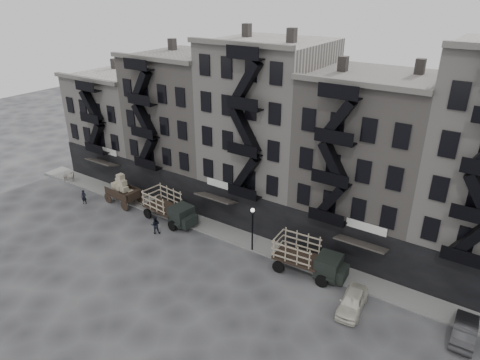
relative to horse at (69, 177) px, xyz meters
The scene contains 15 objects.
ground 22.89m from the horse, ahead, with size 140.00×140.00×0.00m, color #38383A.
sidewalk 22.77m from the horse, ahead, with size 55.00×2.50×0.15m, color slate.
building_west 9.33m from the horse, 69.31° to the left, with size 10.00×11.35×13.20m.
building_midwest 16.11m from the horse, 29.58° to the left, with size 10.00×11.35×16.20m.
building_center 25.07m from the horse, 17.63° to the left, with size 10.00×11.35×18.20m.
building_mideast 34.19m from the horse, 12.45° to the left, with size 10.00×11.35×16.20m.
lamp_post 25.81m from the horse, ahead, with size 0.36×0.36×4.28m.
horse is the anchor object (origin of this frame).
wagon 9.38m from the horse, ahead, with size 4.13×2.46×3.35m.
stake_truck_west 16.05m from the horse, ahead, with size 6.13×3.00×2.97m.
stake_truck_east 31.15m from the horse, ahead, with size 6.05×2.79×2.97m.
car_east 35.80m from the horse, ahead, with size 1.61×4.01×1.37m, color beige.
car_far 42.91m from the horse, ahead, with size 1.42×4.08×1.34m, color #252527.
pedestrian_west 6.46m from the horse, 22.25° to the right, with size 0.58×0.38×1.58m, color black.
pedestrian_mid 16.74m from the horse, ahead, with size 0.86×0.67×1.76m, color black.
Camera 1 is at (19.80, -24.38, 21.47)m, focal length 32.00 mm.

